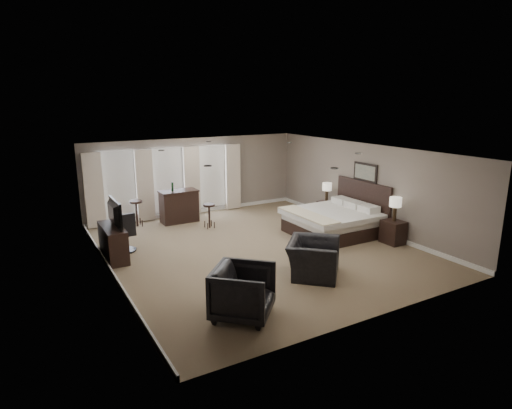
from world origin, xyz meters
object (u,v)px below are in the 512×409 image
nightstand_far (326,210)px  bed (334,210)px  lamp_far (327,192)px  dresser (113,242)px  armchair_near (313,252)px  lamp_near (395,209)px  tv (112,224)px  bar_counter (179,206)px  armchair_far (243,290)px  bar_stool_left (137,213)px  desk_chair (124,232)px  nightstand_near (393,232)px  bar_stool_right (209,216)px

nightstand_far → bed: bearing=-121.5°
lamp_far → dresser: 6.94m
bed → armchair_near: bed is taller
lamp_near → dresser: size_ratio=0.47×
tv → bar_counter: bar_counter is taller
lamp_near → armchair_near: size_ratio=0.53×
armchair_near → armchair_far: size_ratio=1.18×
tv → nightstand_far: bearing=-87.9°
armchair_near → bar_stool_left: bearing=66.5°
lamp_near → dresser: bearing=159.0°
bed → nightstand_far: 1.76m
armchair_near → tv: bearing=91.5°
dresser → desk_chair: (0.37, 0.36, 0.12)m
nightstand_far → desk_chair: bearing=179.0°
desk_chair → armchair_near: bearing=128.8°
nightstand_near → bar_stool_left: size_ratio=0.78×
nightstand_near → bar_stool_left: (-5.69, 5.12, 0.09)m
lamp_far → bar_stool_right: lamp_far is taller
lamp_far → armchair_near: bearing=-132.3°
desk_chair → lamp_far: bearing=175.8°
tv → bar_counter: bearing=-48.2°
lamp_near → armchair_far: size_ratio=0.63×
armchair_near → bar_stool_left: size_ratio=1.52×
armchair_far → bar_stool_left: bearing=44.8°
tv → lamp_near: bearing=-111.0°
armchair_far → tv: bearing=61.8°
armchair_near → armchair_far: (-2.26, -0.89, -0.02)m
armchair_far → bar_stool_right: size_ratio=1.41×
nightstand_near → bar_counter: bearing=131.6°
desk_chair → tv: bearing=41.3°
bed → tv: size_ratio=2.01×
nightstand_far → desk_chair: size_ratio=0.53×
lamp_far → bar_stool_right: bearing=166.0°
dresser → lamp_near: bearing=-21.0°
lamp_far → bar_counter: 4.84m
bar_counter → armchair_far: bearing=-99.9°
bar_stool_left → desk_chair: size_ratio=0.77×
nightstand_near → armchair_far: armchair_far is taller
nightstand_near → armchair_far: (-5.50, -1.55, 0.21)m
bed → armchair_far: size_ratio=2.19×
nightstand_far → armchair_near: armchair_near is taller
lamp_far → bar_counter: (-4.37, 2.03, -0.36)m
nightstand_near → armchair_far: 5.72m
armchair_near → nightstand_near: bearing=-35.0°
bed → nightstand_near: 1.75m
lamp_far → bar_stool_left: 6.13m
lamp_near → bar_stool_right: 5.44m
lamp_near → armchair_far: 5.73m
lamp_near → tv: size_ratio=0.58×
nightstand_near → desk_chair: size_ratio=0.60×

